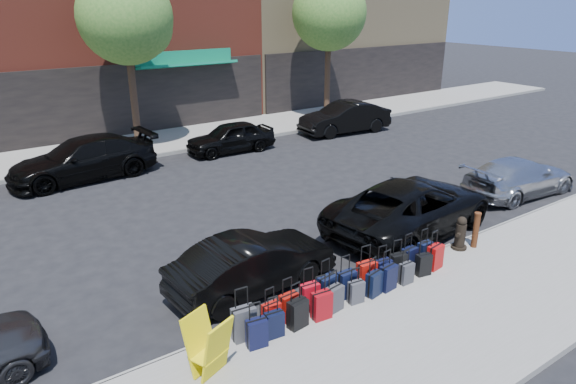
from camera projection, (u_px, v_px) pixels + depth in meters
ground at (237, 227)px, 14.88m from camera, size 120.00×120.00×0.00m
sidewalk_near at (404, 338)px, 9.87m from camera, size 60.00×4.00×0.15m
sidewalk_far at (124, 147)px, 22.53m from camera, size 60.00×4.00×0.15m
curb_near at (336, 292)px, 11.42m from camera, size 60.00×0.08×0.15m
curb_far at (140, 158)px, 20.98m from camera, size 60.00×0.08×0.15m
tree_center at (129, 19)px, 20.60m from camera, size 3.80×3.80×7.27m
tree_right at (331, 15)px, 26.22m from camera, size 3.80×3.80×7.27m
suitcase_front_0 at (244, 323)px, 9.62m from camera, size 0.47×0.29×1.07m
suitcase_front_1 at (271, 316)px, 9.97m from camera, size 0.36×0.21×0.87m
suitcase_front_2 at (289, 307)px, 10.22m from camera, size 0.39×0.22×0.92m
suitcase_front_3 at (310, 297)px, 10.56m from camera, size 0.41×0.25×0.94m
suitcase_front_4 at (327, 289)px, 10.79m from camera, size 0.44×0.27×1.00m
suitcase_front_5 at (346, 284)px, 11.00m from camera, size 0.41×0.23×0.97m
suitcase_front_6 at (366, 275)px, 11.32m from camera, size 0.45×0.28×1.03m
suitcase_front_7 at (383, 271)px, 11.56m from camera, size 0.40×0.25×0.91m
suitcase_front_8 at (398, 265)px, 11.84m from camera, size 0.41×0.27×0.91m
suitcase_front_9 at (409, 259)px, 12.07m from camera, size 0.40×0.23×0.94m
suitcase_front_10 at (425, 253)px, 12.42m from camera, size 0.37×0.20×0.89m
suitcase_back_0 at (257, 333)px, 9.43m from camera, size 0.41×0.28×0.91m
suitcase_back_1 at (274, 324)px, 9.72m from camera, size 0.37×0.24×0.84m
suitcase_back_2 at (298, 314)px, 9.99m from camera, size 0.42×0.27×0.95m
suitcase_back_3 at (322, 305)px, 10.26m from camera, size 0.42×0.27×0.94m
suitcase_back_4 at (334, 298)px, 10.53m from camera, size 0.40×0.26×0.89m
suitcase_back_5 at (356, 292)px, 10.82m from camera, size 0.36×0.23×0.80m
suitcase_back_6 at (374, 284)px, 11.07m from camera, size 0.40×0.28×0.88m
suitcase_back_7 at (388, 277)px, 11.29m from camera, size 0.42×0.27×0.94m
suitcase_back_8 at (406, 273)px, 11.56m from camera, size 0.34×0.20×0.80m
suitcase_back_9 at (423, 265)px, 11.90m from camera, size 0.39×0.27×0.84m
suitcase_back_10 at (435, 257)px, 12.18m from camera, size 0.43×0.29×0.96m
fire_hydrant at (460, 234)px, 13.12m from camera, size 0.45×0.40×0.88m
bollard at (476, 229)px, 13.17m from camera, size 0.18×0.18×0.96m
display_rack at (208, 346)px, 8.67m from camera, size 0.81×0.85×1.09m
car_near_1 at (253, 264)px, 11.46m from camera, size 4.00×1.65×1.29m
car_near_2 at (411, 207)px, 14.30m from camera, size 5.75×3.23×1.52m
car_near_3 at (519, 177)px, 17.10m from camera, size 4.45×2.06×1.26m
car_far_1 at (83, 159)px, 18.57m from camera, size 5.34×2.47×1.51m
car_far_2 at (231, 137)px, 21.93m from camera, size 3.87×1.69×1.30m
car_far_3 at (345, 118)px, 25.04m from camera, size 4.70×2.04×1.50m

